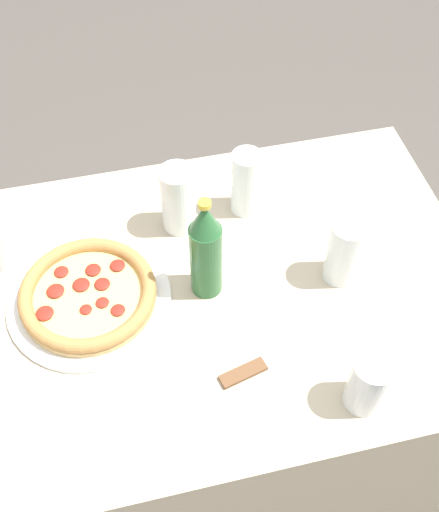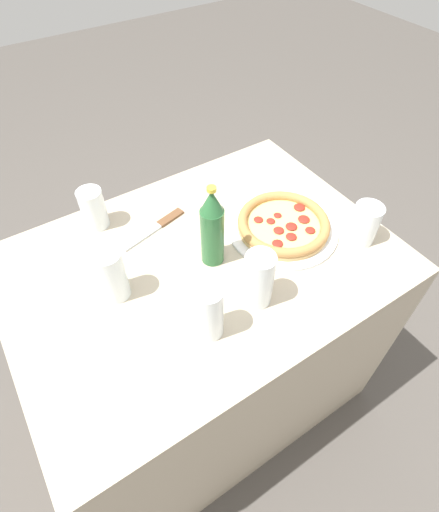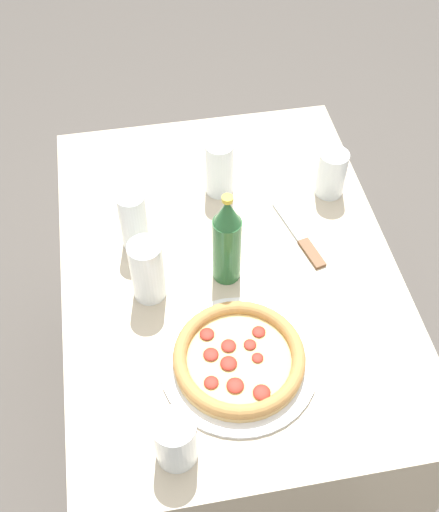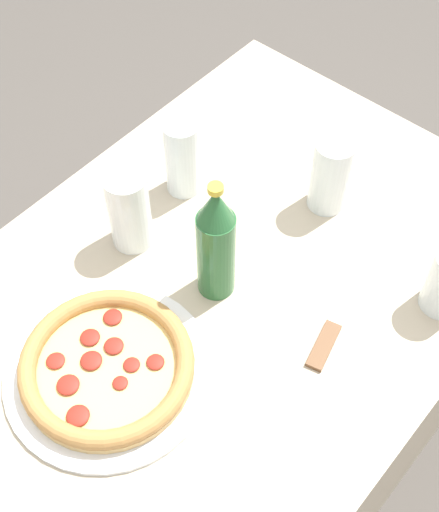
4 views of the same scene
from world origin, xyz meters
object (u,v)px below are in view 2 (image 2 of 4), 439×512
Objects in this scene: beer_bottle at (212,228)px; knife at (156,227)px; glass_iced_tea at (94,210)px; glass_red_wine at (112,276)px; glass_water at (365,224)px; pizza_veggie at (283,225)px; glass_orange_juice at (210,314)px; glass_mango_juice at (259,281)px.

beer_bottle reaches higher than knife.
glass_red_wine is at bearing 78.79° from glass_iced_tea.
glass_water is (-0.58, 0.44, 0.00)m from glass_iced_tea.
glass_red_wine is at bearing 39.80° from knife.
pizza_veggie is 0.38m from glass_orange_juice.
glass_iced_tea is at bearing -37.45° from glass_water.
beer_bottle is at bearing -123.95° from glass_orange_juice.
glass_orange_juice is 0.99× the size of glass_mango_juice.
pizza_veggie is 0.24m from beer_bottle.
glass_water is at bearing -178.64° from glass_mango_juice.
knife is (-0.18, -0.15, -0.06)m from glass_red_wine.
glass_iced_tea is 0.51m from glass_mango_juice.
pizza_veggie is 0.52m from glass_iced_tea.
glass_orange_juice reaches higher than glass_iced_tea.
beer_bottle is (-0.26, 0.03, 0.05)m from glass_red_wine.
glass_orange_juice is 0.14m from glass_mango_juice.
glass_iced_tea is 0.78× the size of glass_mango_juice.
glass_orange_juice is 0.22m from beer_bottle.
glass_mango_juice is at bearing 1.36° from glass_water.
glass_red_wine is 0.67× the size of knife.
pizza_veggie is 0.35m from knife.
glass_water is (-0.50, -0.02, -0.01)m from glass_orange_juice.
beer_bottle reaches higher than glass_iced_tea.
glass_red_wine is at bearing -5.66° from pizza_veggie.
glass_mango_juice is 1.31× the size of glass_water.
pizza_veggie is 1.45× the size of knife.
glass_iced_tea reaches higher than glass_water.
glass_water is at bearing -177.33° from glass_orange_juice.
glass_orange_juice is (0.34, 0.16, 0.05)m from pizza_veggie.
glass_orange_juice is 0.70× the size of knife.
knife is at bearing -97.73° from glass_orange_juice.
glass_mango_juice is 0.64× the size of beer_bottle.
glass_mango_juice is (-0.22, 0.45, 0.02)m from glass_iced_tea.
glass_water is at bearing 137.83° from pizza_veggie.
glass_mango_juice is (0.20, 0.15, 0.05)m from pizza_veggie.
glass_mango_juice reaches higher than knife.
glass_red_wine is 0.66m from glass_water.
glass_orange_juice is 0.50m from glass_water.
beer_bottle is (0.02, -0.17, 0.04)m from glass_mango_juice.
glass_water is (-0.63, 0.19, -0.01)m from glass_red_wine.
glass_red_wine is 0.60× the size of beer_bottle.
knife is (0.07, -0.18, -0.11)m from beer_bottle.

